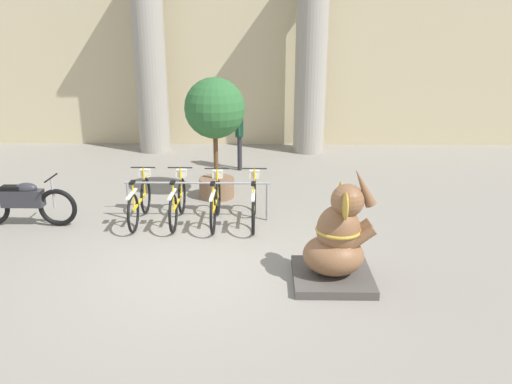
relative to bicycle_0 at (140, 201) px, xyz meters
The scene contains 13 objects.
ground_plane 2.34m from the bicycle_0, 53.44° to the right, with size 60.00×60.00×0.00m, color gray.
building_facade 7.36m from the bicycle_0, 78.54° to the left, with size 20.00×0.20×6.00m.
column_left 6.23m from the bicycle_0, 99.25° to the left, with size 1.13×1.13×5.16m.
column_right 7.18m from the bicycle_0, 57.42° to the left, with size 1.13×1.13×5.16m.
bike_rack 1.11m from the bicycle_0, ahead, with size 2.78×0.05×0.77m.
bicycle_0 is the anchor object (origin of this frame).
bicycle_1 0.73m from the bicycle_0, ahead, with size 0.48×1.70×0.97m.
bicycle_2 1.45m from the bicycle_0, ahead, with size 0.48×1.70×0.97m.
bicycle_3 2.18m from the bicycle_0, ahead, with size 0.48×1.70×0.97m.
elephant_statue 4.14m from the bicycle_0, 33.74° to the right, with size 1.16×1.16×1.76m.
motorcycle 2.13m from the bicycle_0, behind, with size 2.00×0.55×0.96m.
person_pedestrian 4.17m from the bicycle_0, 65.26° to the left, with size 0.24×0.47×1.81m.
potted_tree 2.40m from the bicycle_0, 48.06° to the left, with size 1.27×1.27×2.60m.
Camera 1 is at (1.02, -7.07, 3.58)m, focal length 35.00 mm.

